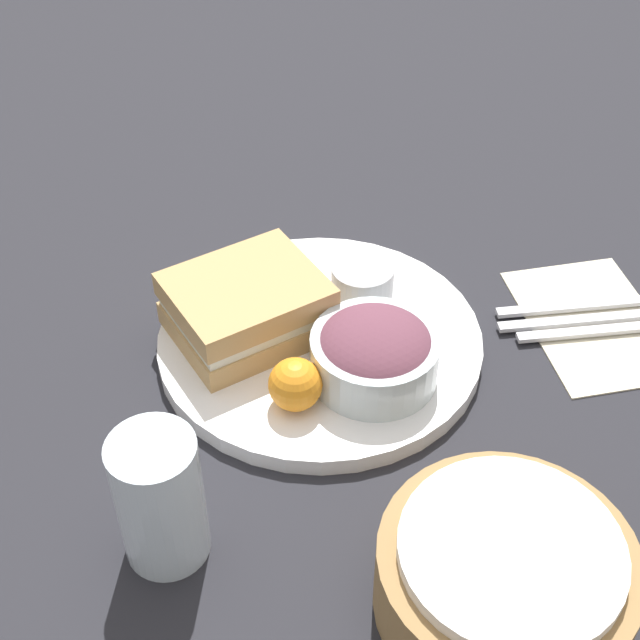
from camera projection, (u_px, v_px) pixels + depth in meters
The scene contains 12 objects.
ground_plane at pixel (320, 348), 0.91m from camera, with size 4.00×4.00×0.00m, color #232328.
plate at pixel (320, 342), 0.90m from camera, with size 0.33×0.33×0.02m, color white.
sandwich at pixel (247, 307), 0.88m from camera, with size 0.18×0.16×0.06m.
salad_bowl at pixel (375, 353), 0.83m from camera, with size 0.12×0.12×0.06m.
dressing_cup at pixel (362, 281), 0.93m from camera, with size 0.07×0.07×0.04m, color #99999E.
orange_wedge at pixel (295, 384), 0.81m from camera, with size 0.05×0.05×0.05m, color orange.
drink_glass at pixel (160, 499), 0.69m from camera, with size 0.07×0.07×0.13m, color silver.
bread_basket at pixel (505, 576), 0.67m from camera, with size 0.20×0.20×0.08m.
napkin at pixel (594, 322), 0.93m from camera, with size 0.13×0.20×0.00m, color beige.
fork at pixel (588, 308), 0.94m from camera, with size 0.20×0.01×0.01m, color silver.
knife at pixel (594, 319), 0.93m from camera, with size 0.21×0.01×0.01m, color silver.
spoon at pixel (601, 330), 0.92m from camera, with size 0.18×0.01×0.01m, color silver.
Camera 1 is at (0.13, 0.64, 0.63)m, focal length 50.00 mm.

